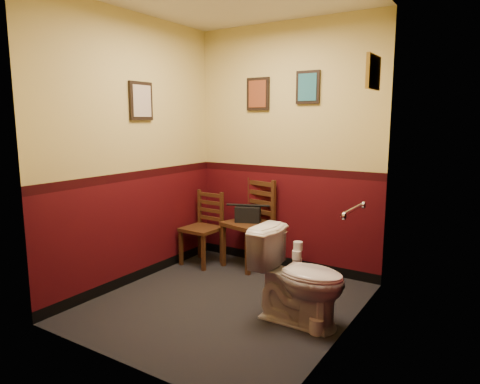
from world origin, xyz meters
name	(u,v)px	position (x,y,z in m)	size (l,w,h in m)	color
floor	(225,303)	(0.00, 0.00, 0.00)	(2.20, 2.40, 0.00)	black
wall_back	(286,149)	(0.00, 1.20, 1.35)	(2.20, 2.70, 0.00)	#41090E
wall_front	(118,169)	(0.00, -1.20, 1.35)	(2.20, 2.70, 0.00)	#41090E
wall_left	(134,151)	(-1.10, 0.00, 1.35)	(2.40, 2.70, 0.00)	#41090E
wall_right	(349,163)	(1.10, 0.00, 1.35)	(2.40, 2.70, 0.00)	#41090E
grab_bar	(353,210)	(1.07, 0.25, 0.95)	(0.05, 0.56, 0.06)	silver
framed_print_back_a	(258,94)	(-0.35, 1.18, 1.95)	(0.28, 0.04, 0.36)	black
framed_print_back_b	(308,87)	(0.25, 1.18, 2.00)	(0.26, 0.04, 0.34)	black
framed_print_left	(141,101)	(-1.08, 0.10, 1.85)	(0.04, 0.30, 0.38)	black
framed_print_right	(373,72)	(1.08, 0.60, 2.05)	(0.04, 0.34, 0.28)	olive
toilet	(299,278)	(0.72, 0.02, 0.39)	(0.44, 0.79, 0.77)	white
toilet_brush	(317,325)	(0.93, -0.08, 0.07)	(0.12, 0.12, 0.43)	silver
chair_left	(203,228)	(-0.85, 0.79, 0.42)	(0.41, 0.41, 0.84)	#3F2413
chair_right	(251,223)	(-0.34, 1.02, 0.50)	(0.56, 0.56, 1.00)	#3F2413
handbag	(248,214)	(-0.35, 0.98, 0.61)	(0.31, 0.23, 0.21)	black
tp_stack	(297,261)	(0.25, 1.02, 0.16)	(0.21, 0.13, 0.37)	silver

